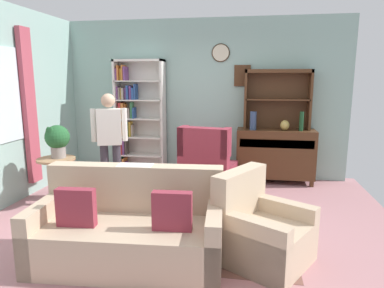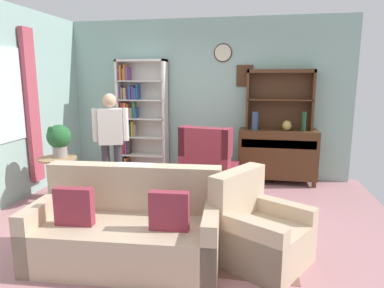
{
  "view_description": "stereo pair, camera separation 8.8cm",
  "coord_description": "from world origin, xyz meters",
  "px_view_note": "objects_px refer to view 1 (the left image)",
  "views": [
    {
      "loc": [
        0.81,
        -4.02,
        1.78
      ],
      "look_at": [
        0.1,
        0.2,
        0.95
      ],
      "focal_mm": 32.02,
      "sensor_mm": 36.0,
      "label": 1
    },
    {
      "loc": [
        0.9,
        -4.01,
        1.78
      ],
      "look_at": [
        0.1,
        0.2,
        0.95
      ],
      "focal_mm": 32.02,
      "sensor_mm": 36.0,
      "label": 2
    }
  ],
  "objects_px": {
    "vase_round": "(285,125)",
    "couch_floral": "(130,230)",
    "bottle_wine": "(301,121)",
    "armchair_floral": "(261,232)",
    "sideboard_hutch": "(277,91)",
    "wingback_chair": "(207,168)",
    "bookshelf": "(136,118)",
    "plant_stand": "(57,176)",
    "potted_plant_small": "(66,200)",
    "person_reading": "(110,138)",
    "sideboard": "(275,153)",
    "potted_plant_large": "(57,139)",
    "vase_tall": "(253,121)"
  },
  "relations": [
    {
      "from": "bottle_wine",
      "to": "person_reading",
      "type": "height_order",
      "value": "person_reading"
    },
    {
      "from": "bookshelf",
      "to": "bottle_wine",
      "type": "distance_m",
      "value": 2.89
    },
    {
      "from": "bookshelf",
      "to": "potted_plant_large",
      "type": "height_order",
      "value": "bookshelf"
    },
    {
      "from": "sideboard",
      "to": "couch_floral",
      "type": "xyz_separation_m",
      "value": [
        -1.58,
        -2.9,
        -0.2
      ]
    },
    {
      "from": "bookshelf",
      "to": "sideboard_hutch",
      "type": "distance_m",
      "value": 2.54
    },
    {
      "from": "couch_floral",
      "to": "person_reading",
      "type": "distance_m",
      "value": 1.99
    },
    {
      "from": "bookshelf",
      "to": "couch_floral",
      "type": "xyz_separation_m",
      "value": [
        0.91,
        -2.98,
        -0.75
      ]
    },
    {
      "from": "vase_tall",
      "to": "sideboard_hutch",
      "type": "bearing_deg",
      "value": 25.89
    },
    {
      "from": "sideboard",
      "to": "armchair_floral",
      "type": "bearing_deg",
      "value": -96.58
    },
    {
      "from": "couch_floral",
      "to": "potted_plant_large",
      "type": "bearing_deg",
      "value": 138.8
    },
    {
      "from": "vase_round",
      "to": "wingback_chair",
      "type": "distance_m",
      "value": 1.49
    },
    {
      "from": "armchair_floral",
      "to": "plant_stand",
      "type": "relative_size",
      "value": 1.56
    },
    {
      "from": "sideboard",
      "to": "wingback_chair",
      "type": "bearing_deg",
      "value": -148.23
    },
    {
      "from": "wingback_chair",
      "to": "potted_plant_small",
      "type": "height_order",
      "value": "wingback_chair"
    },
    {
      "from": "sideboard",
      "to": "person_reading",
      "type": "distance_m",
      "value": 2.78
    },
    {
      "from": "potted_plant_large",
      "to": "person_reading",
      "type": "relative_size",
      "value": 0.3
    },
    {
      "from": "sideboard_hutch",
      "to": "plant_stand",
      "type": "relative_size",
      "value": 1.63
    },
    {
      "from": "plant_stand",
      "to": "sideboard",
      "type": "bearing_deg",
      "value": 27.52
    },
    {
      "from": "sideboard_hutch",
      "to": "wingback_chair",
      "type": "bearing_deg",
      "value": -144.26
    },
    {
      "from": "armchair_floral",
      "to": "plant_stand",
      "type": "distance_m",
      "value": 2.99
    },
    {
      "from": "potted_plant_small",
      "to": "wingback_chair",
      "type": "bearing_deg",
      "value": 36.67
    },
    {
      "from": "couch_floral",
      "to": "potted_plant_large",
      "type": "height_order",
      "value": "potted_plant_large"
    },
    {
      "from": "sideboard",
      "to": "person_reading",
      "type": "bearing_deg",
      "value": -153.74
    },
    {
      "from": "sideboard",
      "to": "wingback_chair",
      "type": "height_order",
      "value": "wingback_chair"
    },
    {
      "from": "bottle_wine",
      "to": "wingback_chair",
      "type": "bearing_deg",
      "value": -158.43
    },
    {
      "from": "wingback_chair",
      "to": "potted_plant_small",
      "type": "xyz_separation_m",
      "value": [
        -1.71,
        -1.27,
        -0.19
      ]
    },
    {
      "from": "bookshelf",
      "to": "couch_floral",
      "type": "bearing_deg",
      "value": -72.95
    },
    {
      "from": "armchair_floral",
      "to": "person_reading",
      "type": "bearing_deg",
      "value": 145.72
    },
    {
      "from": "sideboard_hutch",
      "to": "couch_floral",
      "type": "relative_size",
      "value": 0.59
    },
    {
      "from": "couch_floral",
      "to": "potted_plant_large",
      "type": "distance_m",
      "value": 2.1
    },
    {
      "from": "bookshelf",
      "to": "wingback_chair",
      "type": "height_order",
      "value": "bookshelf"
    },
    {
      "from": "vase_round",
      "to": "bottle_wine",
      "type": "relative_size",
      "value": 0.53
    },
    {
      "from": "wingback_chair",
      "to": "plant_stand",
      "type": "height_order",
      "value": "wingback_chair"
    },
    {
      "from": "vase_tall",
      "to": "armchair_floral",
      "type": "bearing_deg",
      "value": -88.23
    },
    {
      "from": "vase_round",
      "to": "couch_floral",
      "type": "xyz_separation_m",
      "value": [
        -1.71,
        -2.83,
        -0.69
      ]
    },
    {
      "from": "sideboard_hutch",
      "to": "wingback_chair",
      "type": "relative_size",
      "value": 1.05
    },
    {
      "from": "person_reading",
      "to": "armchair_floral",
      "type": "bearing_deg",
      "value": -34.28
    },
    {
      "from": "sideboard",
      "to": "bottle_wine",
      "type": "height_order",
      "value": "bottle_wine"
    },
    {
      "from": "bottle_wine",
      "to": "armchair_floral",
      "type": "relative_size",
      "value": 0.3
    },
    {
      "from": "sideboard_hutch",
      "to": "potted_plant_small",
      "type": "bearing_deg",
      "value": -143.69
    },
    {
      "from": "couch_floral",
      "to": "wingback_chair",
      "type": "relative_size",
      "value": 1.76
    },
    {
      "from": "wingback_chair",
      "to": "vase_tall",
      "type": "bearing_deg",
      "value": 40.39
    },
    {
      "from": "bookshelf",
      "to": "plant_stand",
      "type": "distance_m",
      "value": 1.92
    },
    {
      "from": "wingback_chair",
      "to": "person_reading",
      "type": "bearing_deg",
      "value": -158.49
    },
    {
      "from": "sideboard_hutch",
      "to": "person_reading",
      "type": "xyz_separation_m",
      "value": [
        -2.46,
        -1.32,
        -0.65
      ]
    },
    {
      "from": "bottle_wine",
      "to": "vase_round",
      "type": "bearing_deg",
      "value": 175.05
    },
    {
      "from": "sideboard_hutch",
      "to": "vase_tall",
      "type": "bearing_deg",
      "value": -154.11
    },
    {
      "from": "sideboard_hutch",
      "to": "bottle_wine",
      "type": "bearing_deg",
      "value": -26.96
    },
    {
      "from": "sideboard",
      "to": "bottle_wine",
      "type": "distance_m",
      "value": 0.7
    },
    {
      "from": "potted_plant_small",
      "to": "person_reading",
      "type": "xyz_separation_m",
      "value": [
        0.33,
        0.73,
        0.71
      ]
    }
  ]
}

